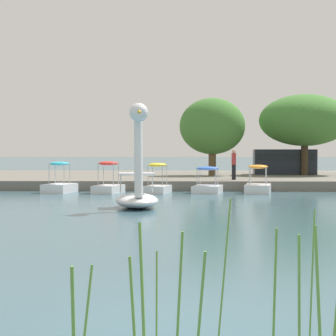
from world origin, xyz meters
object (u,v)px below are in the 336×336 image
at_px(pedal_boat_red, 108,185).
at_px(parked_van, 284,161).
at_px(tree_broadleaf_behind_dock, 212,126).
at_px(swan_boat, 137,187).
at_px(pedal_boat_blue, 207,185).
at_px(person_on_path, 234,164).
at_px(pedal_boat_yellow, 157,184).
at_px(tree_broadleaf_left, 305,120).
at_px(pedal_boat_orange, 258,185).
at_px(pedal_boat_cyan, 60,185).

xyz_separation_m(pedal_boat_red, parked_van, (10.69, 12.45, 1.04)).
relative_size(tree_broadleaf_behind_dock, parked_van, 1.19).
relative_size(swan_boat, pedal_boat_blue, 1.64).
bearing_deg(person_on_path, pedal_boat_yellow, -139.73).
xyz_separation_m(swan_boat, pedal_boat_blue, (2.81, 8.76, -0.36)).
bearing_deg(tree_broadleaf_left, parked_van, 136.85).
relative_size(pedal_boat_orange, pedal_boat_blue, 1.09).
bearing_deg(pedal_boat_blue, tree_broadleaf_behind_dock, 86.37).
height_order(pedal_boat_cyan, tree_broadleaf_left, tree_broadleaf_left).
distance_m(pedal_boat_red, pedal_boat_cyan, 2.52).
distance_m(swan_boat, pedal_boat_blue, 9.21).
bearing_deg(parked_van, pedal_boat_blue, -115.26).
bearing_deg(pedal_boat_yellow, tree_broadleaf_left, 50.24).
bearing_deg(tree_broadleaf_behind_dock, pedal_boat_red, -118.70).
height_order(pedal_boat_cyan, parked_van, parked_van).
distance_m(tree_broadleaf_left, tree_broadleaf_behind_dock, 6.41).
xyz_separation_m(pedal_boat_red, person_on_path, (6.51, 3.45, 0.98)).
bearing_deg(pedal_boat_blue, tree_broadleaf_left, 57.92).
height_order(pedal_boat_orange, pedal_boat_red, pedal_boat_red).
distance_m(pedal_boat_red, tree_broadleaf_behind_dock, 12.11).
relative_size(pedal_boat_blue, tree_broadleaf_left, 0.33).
relative_size(pedal_boat_red, person_on_path, 1.30).
xyz_separation_m(person_on_path, parked_van, (4.18, 9.01, 0.06)).
height_order(pedal_boat_red, pedal_boat_cyan, pedal_boat_red).
bearing_deg(pedal_boat_orange, tree_broadleaf_behind_dock, 100.87).
height_order(swan_boat, person_on_path, swan_boat).
bearing_deg(pedal_boat_red, person_on_path, 27.90).
bearing_deg(person_on_path, tree_broadleaf_behind_dock, 97.77).
height_order(tree_broadleaf_left, parked_van, tree_broadleaf_left).
bearing_deg(pedal_boat_cyan, pedal_boat_blue, 0.37).
relative_size(tree_broadleaf_left, tree_broadleaf_behind_dock, 1.33).
xyz_separation_m(pedal_boat_blue, tree_broadleaf_left, (6.92, 11.04, 3.82)).
height_order(pedal_boat_blue, pedal_boat_cyan, pedal_boat_cyan).
xyz_separation_m(pedal_boat_orange, pedal_boat_red, (-7.49, -0.31, 0.03)).
relative_size(pedal_boat_orange, tree_broadleaf_left, 0.36).
relative_size(pedal_boat_blue, pedal_boat_red, 1.03).
bearing_deg(tree_broadleaf_left, pedal_boat_blue, -122.08).
height_order(tree_broadleaf_behind_dock, person_on_path, tree_broadleaf_behind_dock).
bearing_deg(person_on_path, pedal_boat_red, -152.10).
bearing_deg(swan_boat, pedal_boat_yellow, 87.89).
xyz_separation_m(swan_boat, pedal_boat_red, (-2.15, 8.46, -0.33)).
bearing_deg(pedal_boat_red, tree_broadleaf_behind_dock, 61.30).
bearing_deg(tree_broadleaf_left, person_on_path, -124.23).
bearing_deg(pedal_boat_blue, pedal_boat_orange, 0.16).
distance_m(pedal_boat_yellow, pedal_boat_cyan, 4.97).
xyz_separation_m(pedal_boat_orange, pedal_boat_cyan, (-10.00, -0.06, 0.01)).
relative_size(pedal_boat_yellow, person_on_path, 1.21).
relative_size(pedal_boat_orange, pedal_boat_yellow, 1.20).
bearing_deg(tree_broadleaf_left, pedal_boat_red, -136.34).
height_order(swan_boat, tree_broadleaf_behind_dock, tree_broadleaf_behind_dock).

